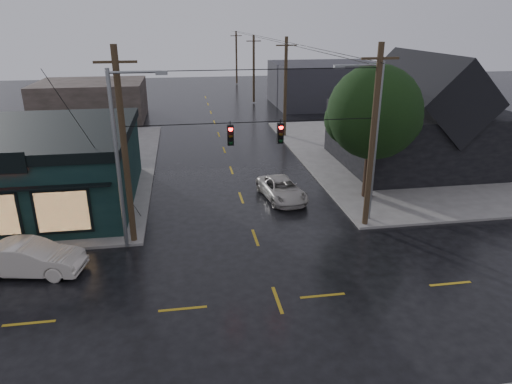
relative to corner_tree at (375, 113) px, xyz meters
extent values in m
plane|color=black|center=(-8.30, -10.63, -5.73)|extent=(160.00, 160.00, 0.00)
cube|color=slate|center=(11.70, 9.37, -5.65)|extent=(28.00, 28.00, 0.15)
cube|color=black|center=(-23.30, 2.37, -3.48)|extent=(16.00, 12.00, 4.20)
cube|color=black|center=(6.70, 6.37, -3.33)|extent=(12.00, 11.00, 4.50)
cylinder|color=black|center=(0.00, 0.00, -3.44)|extent=(0.70, 0.70, 4.28)
sphere|color=black|center=(0.00, 0.00, 0.03)|extent=(5.92, 5.92, 5.92)
cylinder|color=black|center=(-8.30, -4.13, 0.57)|extent=(13.00, 0.04, 0.04)
cube|color=#2E2721|center=(-22.30, 29.37, -3.53)|extent=(12.00, 10.00, 4.40)
cube|color=#2C2B31|center=(7.70, 34.37, -2.93)|extent=(14.00, 12.00, 5.60)
imported|color=beige|center=(-19.25, -6.65, -4.92)|extent=(5.11, 2.58, 1.61)
imported|color=#B5AFA7|center=(-5.66, 0.74, -5.05)|extent=(2.95, 5.16, 1.36)
camera|label=1|loc=(-11.83, -26.80, 5.52)|focal=32.00mm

